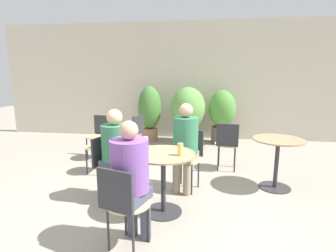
% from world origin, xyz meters
% --- Properties ---
extents(ground_plane, '(20.00, 20.00, 0.00)m').
position_xyz_m(ground_plane, '(0.00, 0.00, 0.00)').
color(ground_plane, gray).
extents(storefront_wall, '(10.00, 0.06, 3.00)m').
position_xyz_m(storefront_wall, '(0.00, 3.98, 1.50)').
color(storefront_wall, beige).
rests_on(storefront_wall, ground_plane).
extents(cafe_table_near, '(0.76, 0.76, 0.75)m').
position_xyz_m(cafe_table_near, '(0.05, -0.02, 0.55)').
color(cafe_table_near, '#2D2D33').
rests_on(cafe_table_near, ground_plane).
extents(cafe_table_far, '(0.72, 0.72, 0.75)m').
position_xyz_m(cafe_table_far, '(1.59, 0.91, 0.54)').
color(cafe_table_far, '#2D2D33').
rests_on(cafe_table_far, ground_plane).
extents(bistro_chair_0, '(0.46, 0.47, 0.86)m').
position_xyz_m(bistro_chair_0, '(0.31, 0.77, 0.53)').
color(bistro_chair_0, tan).
rests_on(bistro_chair_0, ground_plane).
extents(bistro_chair_1, '(0.47, 0.46, 0.86)m').
position_xyz_m(bistro_chair_1, '(-0.73, 0.24, 0.53)').
color(bistro_chair_1, tan).
rests_on(bistro_chair_1, ground_plane).
extents(bistro_chair_2, '(0.46, 0.47, 0.86)m').
position_xyz_m(bistro_chair_2, '(-0.20, -0.80, 0.53)').
color(bistro_chair_2, tan).
rests_on(bistro_chair_2, ground_plane).
extents(bistro_chair_3, '(0.47, 0.46, 0.86)m').
position_xyz_m(bistro_chair_3, '(-0.90, 2.15, 0.53)').
color(bistro_chair_3, tan).
rests_on(bistro_chair_3, ground_plane).
extents(bistro_chair_4, '(0.44, 0.46, 0.86)m').
position_xyz_m(bistro_chair_4, '(-1.56, 1.95, 0.53)').
color(bistro_chair_4, tan).
rests_on(bistro_chair_4, ground_plane).
extents(bistro_chair_5, '(0.43, 0.44, 0.86)m').
position_xyz_m(bistro_chair_5, '(0.92, 1.54, 0.53)').
color(bistro_chair_5, tan).
rests_on(bistro_chair_5, ground_plane).
extents(bistro_chair_6, '(0.43, 0.43, 0.86)m').
position_xyz_m(bistro_chair_6, '(-1.18, 1.14, 0.53)').
color(bistro_chair_6, tan).
rests_on(bistro_chair_6, ground_plane).
extents(seated_person_0, '(0.39, 0.41, 1.28)m').
position_xyz_m(seated_person_0, '(0.26, 0.63, 0.76)').
color(seated_person_0, gray).
rests_on(seated_person_0, ground_plane).
extents(seated_person_1, '(0.42, 0.39, 1.24)m').
position_xyz_m(seated_person_1, '(-0.59, 0.19, 0.73)').
color(seated_person_1, '#42475B').
rests_on(seated_person_1, ground_plane).
extents(seated_person_2, '(0.40, 0.42, 1.25)m').
position_xyz_m(seated_person_2, '(-0.16, -0.66, 0.74)').
color(seated_person_2, '#42475B').
rests_on(seated_person_2, ground_plane).
extents(beer_glass_0, '(0.06, 0.06, 0.19)m').
position_xyz_m(beer_glass_0, '(-0.16, -0.01, 0.85)').
color(beer_glass_0, silver).
rests_on(beer_glass_0, cafe_table_near).
extents(beer_glass_1, '(0.07, 0.07, 0.14)m').
position_xyz_m(beer_glass_1, '(0.26, -0.08, 0.83)').
color(beer_glass_1, '#DBC65B').
rests_on(beer_glass_1, cafe_table_near).
extents(potted_plant_0, '(0.59, 0.59, 1.38)m').
position_xyz_m(potted_plant_0, '(-0.85, 3.48, 0.77)').
color(potted_plant_0, '#93664C').
rests_on(potted_plant_0, ground_plane).
extents(potted_plant_1, '(0.84, 0.84, 1.38)m').
position_xyz_m(potted_plant_1, '(0.12, 3.37, 0.81)').
color(potted_plant_1, slate).
rests_on(potted_plant_1, ground_plane).
extents(potted_plant_2, '(0.65, 0.65, 1.30)m').
position_xyz_m(potted_plant_2, '(0.94, 3.46, 0.73)').
color(potted_plant_2, brown).
rests_on(potted_plant_2, ground_plane).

